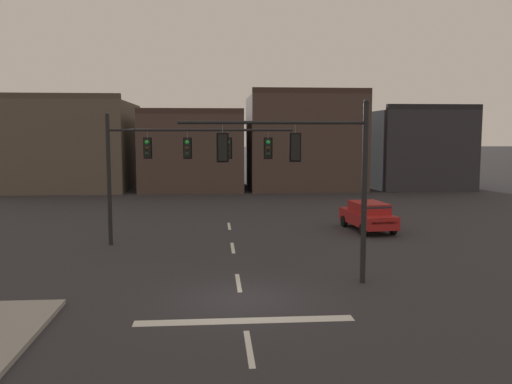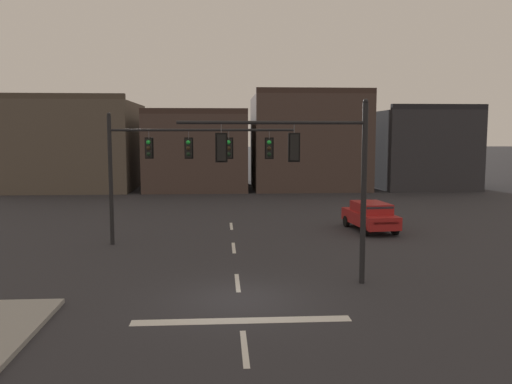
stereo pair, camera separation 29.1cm
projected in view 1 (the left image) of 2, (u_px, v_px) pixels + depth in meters
name	position (u px, v px, depth m)	size (l,w,h in m)	color
ground_plane	(241.00, 300.00, 17.56)	(400.00, 400.00, 0.00)	#2B2B30
stop_bar_paint	(245.00, 321.00, 15.57)	(6.40, 0.50, 0.01)	silver
lane_centreline	(238.00, 283.00, 19.54)	(0.16, 26.40, 0.01)	silver
signal_mast_near_side	(312.00, 165.00, 18.90)	(6.70, 0.44, 6.63)	black
signal_mast_far_side	(174.00, 156.00, 25.58)	(8.88, 1.27, 6.41)	black
car_lot_nearside	(368.00, 215.00, 29.95)	(2.30, 4.60, 1.61)	#A81E1E
building_row	(217.00, 147.00, 53.26)	(44.84, 12.74, 9.48)	brown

